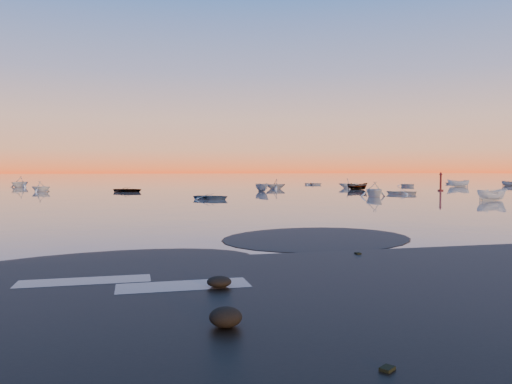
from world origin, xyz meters
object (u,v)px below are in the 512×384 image
object	(u,v)px
channel_marker	(441,183)
boat_near_center	(492,200)
boat_near_right	(374,197)
boat_near_left	(211,199)

from	to	relation	value
channel_marker	boat_near_center	bearing A→B (deg)	-111.95
boat_near_center	boat_near_right	bearing A→B (deg)	37.99
boat_near_left	channel_marker	xyz separation A→B (m)	(37.70, 13.57, 1.20)
channel_marker	boat_near_right	bearing A→B (deg)	-144.54
boat_near_center	channel_marker	xyz separation A→B (m)	(9.08, 22.53, 1.20)
boat_near_center	boat_near_right	distance (m)	13.13
boat_near_left	boat_near_right	size ratio (longest dim) A/B	0.98
boat_near_right	boat_near_center	bearing A→B (deg)	128.89
boat_near_left	boat_near_center	bearing A→B (deg)	-74.39
boat_near_left	boat_near_center	xyz separation A→B (m)	(28.62, -8.96, 0.00)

